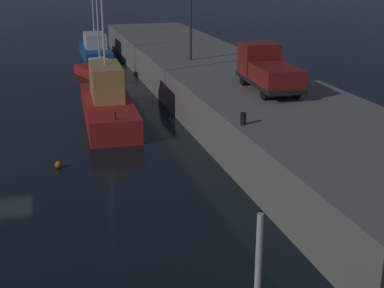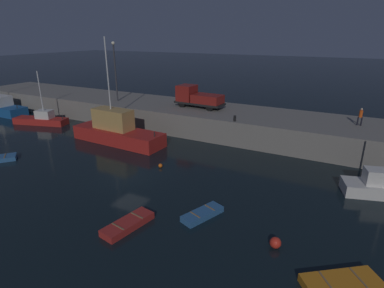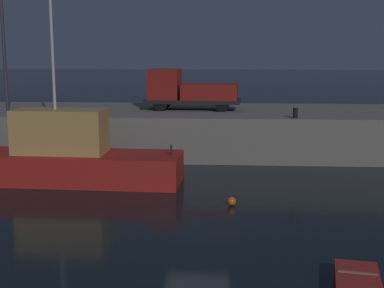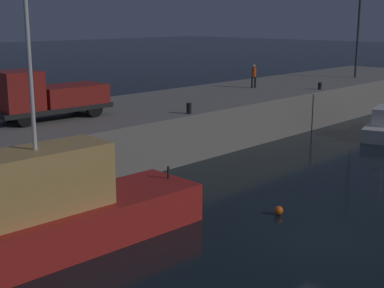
{
  "view_description": "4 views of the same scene",
  "coord_description": "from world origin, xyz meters",
  "px_view_note": "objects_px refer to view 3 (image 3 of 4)",
  "views": [
    {
      "loc": [
        28.25,
        2.23,
        10.11
      ],
      "look_at": [
        3.6,
        9.27,
        1.44
      ],
      "focal_mm": 50.76,
      "sensor_mm": 36.0,
      "label": 1
    },
    {
      "loc": [
        15.81,
        -18.47,
        11.32
      ],
      "look_at": [
        2.77,
        6.14,
        1.42
      ],
      "focal_mm": 29.07,
      "sensor_mm": 36.0,
      "label": 2
    },
    {
      "loc": [
        1.0,
        -19.33,
        6.57
      ],
      "look_at": [
        -0.57,
        6.39,
        2.01
      ],
      "focal_mm": 50.12,
      "sensor_mm": 36.0,
      "label": 3
    },
    {
      "loc": [
        -16.27,
        -9.1,
        7.85
      ],
      "look_at": [
        3.47,
        9.66,
        1.51
      ],
      "focal_mm": 50.84,
      "sensor_mm": 36.0,
      "label": 4
    }
  ],
  "objects_px": {
    "fishing_boat_white": "(69,157)",
    "mooring_buoy_mid": "(232,201)",
    "lamp_post_west": "(3,39)",
    "utility_truck": "(188,90)",
    "bollard_central": "(295,113)"
  },
  "relations": [
    {
      "from": "mooring_buoy_mid",
      "to": "bollard_central",
      "type": "bearing_deg",
      "value": 66.8
    },
    {
      "from": "fishing_boat_white",
      "to": "mooring_buoy_mid",
      "type": "xyz_separation_m",
      "value": [
        8.06,
        -3.64,
        -1.08
      ]
    },
    {
      "from": "mooring_buoy_mid",
      "to": "lamp_post_west",
      "type": "distance_m",
      "value": 19.29
    },
    {
      "from": "fishing_boat_white",
      "to": "lamp_post_west",
      "type": "distance_m",
      "value": 11.29
    },
    {
      "from": "mooring_buoy_mid",
      "to": "bollard_central",
      "type": "height_order",
      "value": "bollard_central"
    },
    {
      "from": "utility_truck",
      "to": "bollard_central",
      "type": "height_order",
      "value": "utility_truck"
    },
    {
      "from": "fishing_boat_white",
      "to": "mooring_buoy_mid",
      "type": "distance_m",
      "value": 8.91
    },
    {
      "from": "mooring_buoy_mid",
      "to": "bollard_central",
      "type": "xyz_separation_m",
      "value": [
        3.69,
        8.62,
        2.8
      ]
    },
    {
      "from": "fishing_boat_white",
      "to": "bollard_central",
      "type": "xyz_separation_m",
      "value": [
        11.76,
        4.98,
        1.72
      ]
    },
    {
      "from": "utility_truck",
      "to": "mooring_buoy_mid",
      "type": "bearing_deg",
      "value": -77.69
    },
    {
      "from": "fishing_boat_white",
      "to": "mooring_buoy_mid",
      "type": "relative_size",
      "value": 29.71
    },
    {
      "from": "utility_truck",
      "to": "bollard_central",
      "type": "xyz_separation_m",
      "value": [
        6.45,
        -4.0,
        -0.96
      ]
    },
    {
      "from": "fishing_boat_white",
      "to": "utility_truck",
      "type": "distance_m",
      "value": 10.77
    },
    {
      "from": "fishing_boat_white",
      "to": "utility_truck",
      "type": "relative_size",
      "value": 1.77
    },
    {
      "from": "bollard_central",
      "to": "utility_truck",
      "type": "bearing_deg",
      "value": 148.18
    }
  ]
}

